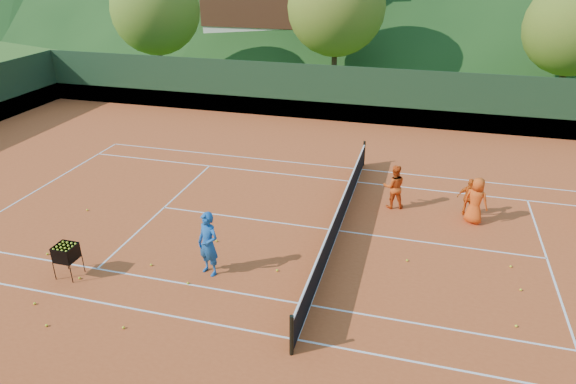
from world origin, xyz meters
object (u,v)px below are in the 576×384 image
(student_c, at_px, (476,201))
(student_b, at_px, (469,197))
(coach, at_px, (208,244))
(tennis_net, at_px, (339,217))
(ball_hopper, at_px, (66,253))
(student_a, at_px, (394,187))

(student_c, bearing_deg, student_b, -46.43)
(coach, distance_m, tennis_net, 4.65)
(tennis_net, distance_m, ball_hopper, 8.33)
(coach, height_order, student_b, coach)
(student_a, height_order, tennis_net, student_a)
(coach, bearing_deg, student_c, 56.56)
(student_b, bearing_deg, student_c, 113.14)
(student_c, distance_m, ball_hopper, 12.96)
(student_c, relative_size, ball_hopper, 1.64)
(coach, bearing_deg, student_a, 71.85)
(student_a, xyz_separation_m, ball_hopper, (-8.50, -6.86, -0.06))
(tennis_net, bearing_deg, student_a, 55.04)
(student_b, height_order, ball_hopper, student_b)
(coach, relative_size, tennis_net, 0.16)
(student_c, relative_size, tennis_net, 0.14)
(student_a, xyz_separation_m, student_c, (2.76, -0.44, 0.01))
(student_b, xyz_separation_m, tennis_net, (-4.16, -2.31, -0.19))
(coach, bearing_deg, ball_hopper, -141.05)
(coach, relative_size, ball_hopper, 1.93)
(student_a, bearing_deg, tennis_net, 40.67)
(student_a, bearing_deg, student_c, 156.66)
(student_a, distance_m, student_c, 2.79)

